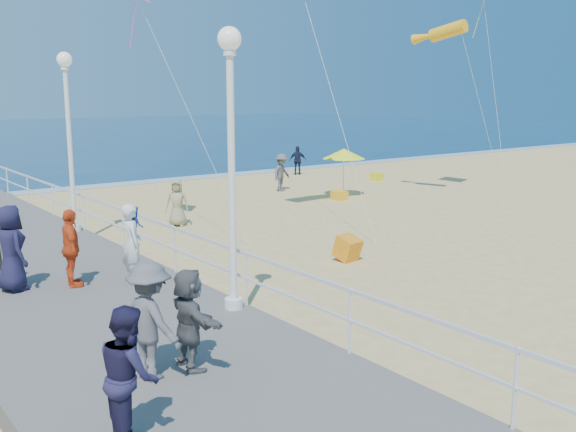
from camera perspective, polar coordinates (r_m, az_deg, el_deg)
ground at (r=16.18m, az=11.46°, el=-5.63°), size 160.00×160.00×0.00m
surf_line at (r=33.15m, az=-16.13°, el=2.61°), size 160.00×1.20×0.04m
boardwalk at (r=11.84m, az=-13.79°, el=-10.92°), size 5.00×44.00×0.40m
railing at (r=12.61m, az=-3.74°, el=-4.24°), size 0.05×42.00×0.55m
lamp_post_mid at (r=12.05m, az=-5.08°, el=6.68°), size 0.44×0.44×5.32m
lamp_post_far at (r=20.23m, az=-18.93°, el=7.81°), size 0.44×0.44×5.32m
woman_holding_toddler at (r=14.38m, az=-13.67°, el=-2.46°), size 0.55×0.73×1.79m
toddler_held at (r=14.49m, az=-13.43°, el=-0.80°), size 0.40×0.47×0.86m
spectator_2 at (r=9.65m, az=-12.16°, el=-9.09°), size 0.91×1.26×1.76m
spectator_3 at (r=14.57m, az=-18.72°, el=-2.73°), size 0.60×1.06×1.71m
spectator_4 at (r=14.72m, az=-23.41°, el=-2.65°), size 0.71×0.98×1.84m
spectator_5 at (r=9.90m, az=-8.76°, el=-9.02°), size 0.59×1.49×1.57m
spectator_7 at (r=8.01m, az=-13.95°, el=-13.58°), size 0.77×0.93×1.71m
beach_walker_a at (r=30.16m, az=-0.57°, el=3.89°), size 1.30×1.02×1.76m
beach_walker_b at (r=36.33m, az=0.87°, el=4.96°), size 1.01×0.86×1.62m
beach_walker_c at (r=22.45m, az=-9.83°, el=1.17°), size 0.95×0.90×1.64m
box_kite at (r=17.65m, az=5.31°, el=-3.06°), size 0.63×0.77×0.74m
beach_umbrella at (r=28.53m, az=4.99°, el=5.53°), size 1.90×1.90×2.14m
beach_chair_left at (r=27.79m, az=4.60°, el=1.84°), size 0.55×0.55×0.40m
beach_chair_right at (r=34.23m, az=7.91°, el=3.47°), size 0.55×0.55×0.40m
kite_windsock at (r=28.46m, az=14.05°, el=15.67°), size 1.01×2.69×1.08m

